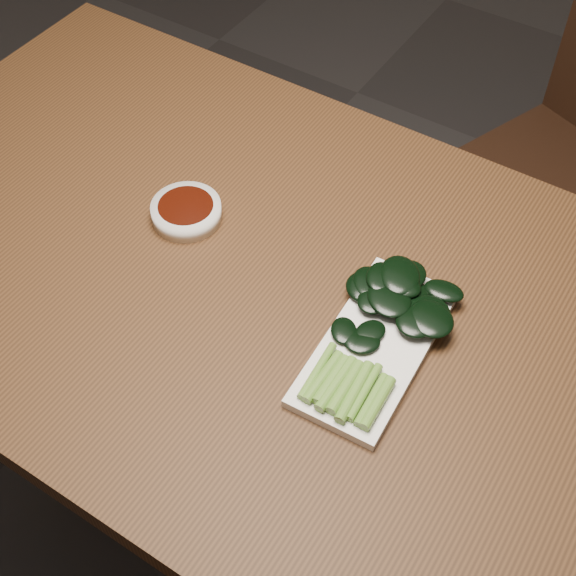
{
  "coord_description": "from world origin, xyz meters",
  "views": [
    {
      "loc": [
        0.41,
        -0.6,
        1.62
      ],
      "look_at": [
        0.03,
        -0.01,
        0.76
      ],
      "focal_mm": 50.0,
      "sensor_mm": 36.0,
      "label": 1
    }
  ],
  "objects": [
    {
      "name": "table",
      "position": [
        0.0,
        0.0,
        0.68
      ],
      "size": [
        1.4,
        0.8,
        0.75
      ],
      "color": "#452813",
      "rests_on": "ground"
    },
    {
      "name": "serving_plate",
      "position": [
        0.18,
        -0.02,
        0.76
      ],
      "size": [
        0.14,
        0.28,
        0.01
      ],
      "rotation": [
        0.0,
        0.0,
        0.05
      ],
      "color": "white",
      "rests_on": "table"
    },
    {
      "name": "gai_lan",
      "position": [
        0.18,
        0.02,
        0.78
      ],
      "size": [
        0.18,
        0.28,
        0.03
      ],
      "color": "#689A35",
      "rests_on": "serving_plate"
    },
    {
      "name": "sauce_bowl",
      "position": [
        -0.17,
        0.03,
        0.76
      ],
      "size": [
        0.1,
        0.1,
        0.03
      ],
      "color": "white",
      "rests_on": "table"
    },
    {
      "name": "ground",
      "position": [
        0.0,
        0.0,
        0.0
      ],
      "size": [
        6.0,
        6.0,
        0.0
      ],
      "primitive_type": "plane",
      "color": "#2A2828",
      "rests_on": "ground"
    }
  ]
}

